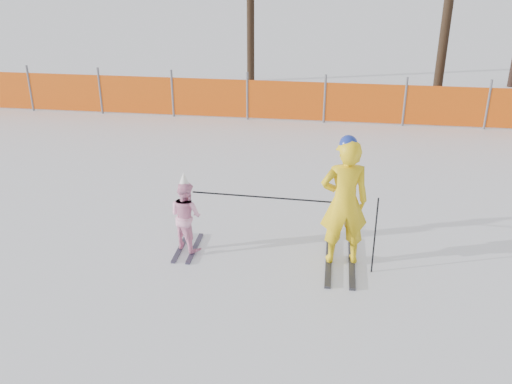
{
  "coord_description": "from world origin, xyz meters",
  "views": [
    {
      "loc": [
        1.05,
        -7.06,
        4.46
      ],
      "look_at": [
        0.0,
        0.5,
        1.0
      ],
      "focal_mm": 40.0,
      "sensor_mm": 36.0,
      "label": 1
    }
  ],
  "objects": [
    {
      "name": "adult",
      "position": [
        1.29,
        0.34,
        1.0
      ],
      "size": [
        0.76,
        1.45,
        1.99
      ],
      "color": "black",
      "rests_on": "ground"
    },
    {
      "name": "ground",
      "position": [
        0.0,
        0.0,
        0.0
      ],
      "size": [
        120.0,
        120.0,
        0.0
      ],
      "primitive_type": "plane",
      "color": "white",
      "rests_on": "ground"
    },
    {
      "name": "child",
      "position": [
        -1.06,
        0.43,
        0.59
      ],
      "size": [
        0.67,
        0.92,
        1.28
      ],
      "color": "black",
      "rests_on": "ground"
    },
    {
      "name": "safety_fence",
      "position": [
        -2.52,
        7.27,
        0.56
      ],
      "size": [
        17.44,
        0.06,
        1.25
      ],
      "color": "#595960",
      "rests_on": "ground"
    },
    {
      "name": "ski_poles",
      "position": [
        0.7,
        0.3,
        0.84
      ],
      "size": [
        2.69,
        0.31,
        1.18
      ],
      "color": "black",
      "rests_on": "ground"
    }
  ]
}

